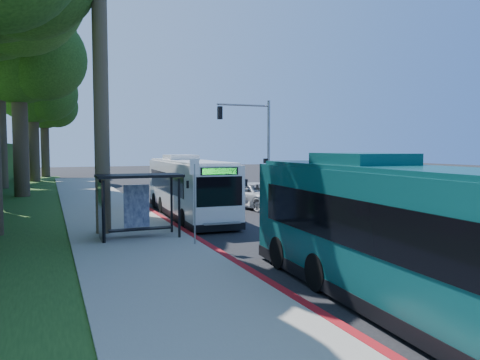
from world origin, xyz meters
name	(u,v)px	position (x,y,z in m)	size (l,w,h in m)	color
ground	(269,219)	(0.00, 0.00, 0.00)	(140.00, 140.00, 0.00)	black
sidewalk	(121,227)	(-7.30, 0.00, 0.06)	(4.50, 70.00, 0.12)	gray
red_curb	(197,239)	(-5.00, -4.00, 0.07)	(0.25, 30.00, 0.13)	maroon
bus_shelter	(132,194)	(-7.26, -2.86, 1.81)	(3.20, 1.51, 2.55)	black
stop_sign_pole	(195,190)	(-5.40, -5.00, 2.08)	(0.35, 0.06, 3.17)	gray
traffic_signal_pole	(256,136)	(3.78, 10.00, 4.42)	(4.10, 0.30, 7.00)	gray
tree_2	(19,50)	(-11.89, 15.98, 10.48)	(8.82, 8.40, 15.12)	#382B1E
tree_4	(34,88)	(-11.40, 31.98, 9.73)	(8.40, 8.00, 14.14)	#382B1E
tree_5	(45,102)	(-10.41, 39.99, 8.96)	(7.35, 7.00, 12.86)	#382B1E
white_bus	(188,186)	(-3.50, 2.47, 1.55)	(2.67, 10.74, 3.18)	silver
teal_bus	(409,236)	(-3.06, -13.16, 1.68)	(3.07, 11.67, 3.44)	#0B3E3E
pickup	(256,195)	(1.17, 4.13, 0.74)	(2.47, 5.35, 1.49)	silver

